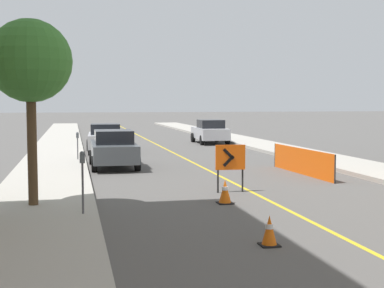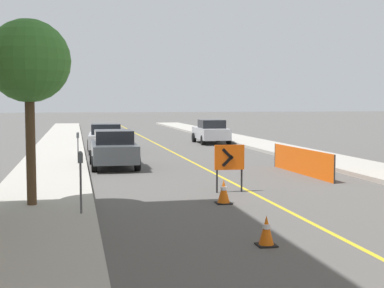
{
  "view_description": "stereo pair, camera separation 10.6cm",
  "coord_description": "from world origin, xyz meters",
  "px_view_note": "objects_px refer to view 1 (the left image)",
  "views": [
    {
      "loc": [
        -5.34,
        3.54,
        2.76
      ],
      "look_at": [
        -0.45,
        25.42,
        1.0
      ],
      "focal_mm": 50.0,
      "sensor_mm": 36.0,
      "label": 1
    },
    {
      "loc": [
        -5.24,
        3.52,
        2.76
      ],
      "look_at": [
        -0.45,
        25.42,
        1.0
      ],
      "focal_mm": 50.0,
      "sensor_mm": 36.0,
      "label": 2
    }
  ],
  "objects_px": {
    "parked_car_curb_near": "(113,149)",
    "parked_car_curb_mid": "(105,138)",
    "traffic_cone_fourth": "(225,192)",
    "parking_meter_far_curb": "(78,140)",
    "parked_car_curb_far": "(210,131)",
    "traffic_cone_third": "(269,231)",
    "street_tree_left_near": "(30,62)",
    "arrow_barricade_primary": "(230,159)",
    "parking_meter_near_curb": "(82,170)"
  },
  "relations": [
    {
      "from": "parked_car_curb_near",
      "to": "parked_car_curb_mid",
      "type": "xyz_separation_m",
      "value": [
        0.06,
        6.86,
        0.0
      ]
    },
    {
      "from": "traffic_cone_fourth",
      "to": "parking_meter_far_curb",
      "type": "distance_m",
      "value": 11.5
    },
    {
      "from": "parked_car_curb_near",
      "to": "parked_car_curb_far",
      "type": "xyz_separation_m",
      "value": [
        7.31,
        11.98,
        0.0
      ]
    },
    {
      "from": "parked_car_curb_far",
      "to": "parked_car_curb_mid",
      "type": "bearing_deg",
      "value": -142.62
    },
    {
      "from": "traffic_cone_third",
      "to": "street_tree_left_near",
      "type": "relative_size",
      "value": 0.13
    },
    {
      "from": "arrow_barricade_primary",
      "to": "parked_car_curb_far",
      "type": "xyz_separation_m",
      "value": [
        4.29,
        19.01,
        -0.21
      ]
    },
    {
      "from": "parked_car_curb_far",
      "to": "parking_meter_far_curb",
      "type": "relative_size",
      "value": 3.5
    },
    {
      "from": "parked_car_curb_mid",
      "to": "parking_meter_near_curb",
      "type": "height_order",
      "value": "parking_meter_near_curb"
    },
    {
      "from": "parked_car_curb_mid",
      "to": "street_tree_left_near",
      "type": "xyz_separation_m",
      "value": [
        -2.73,
        -15.55,
        2.94
      ]
    },
    {
      "from": "arrow_barricade_primary",
      "to": "parked_car_curb_near",
      "type": "height_order",
      "value": "parked_car_curb_near"
    },
    {
      "from": "arrow_barricade_primary",
      "to": "street_tree_left_near",
      "type": "height_order",
      "value": "street_tree_left_near"
    },
    {
      "from": "arrow_barricade_primary",
      "to": "parked_car_curb_far",
      "type": "distance_m",
      "value": 19.49
    },
    {
      "from": "parking_meter_far_curb",
      "to": "parking_meter_near_curb",
      "type": "bearing_deg",
      "value": -90.0
    },
    {
      "from": "parked_car_curb_near",
      "to": "street_tree_left_near",
      "type": "bearing_deg",
      "value": -106.58
    },
    {
      "from": "parked_car_curb_near",
      "to": "parking_meter_near_curb",
      "type": "distance_m",
      "value": 10.17
    },
    {
      "from": "arrow_barricade_primary",
      "to": "parked_car_curb_near",
      "type": "relative_size",
      "value": 0.34
    },
    {
      "from": "parking_meter_far_curb",
      "to": "parked_car_curb_far",
      "type": "bearing_deg",
      "value": 48.49
    },
    {
      "from": "traffic_cone_third",
      "to": "arrow_barricade_primary",
      "type": "bearing_deg",
      "value": 80.35
    },
    {
      "from": "traffic_cone_third",
      "to": "parked_car_curb_near",
      "type": "xyz_separation_m",
      "value": [
        -1.99,
        13.07,
        0.51
      ]
    },
    {
      "from": "street_tree_left_near",
      "to": "traffic_cone_third",
      "type": "bearing_deg",
      "value": -43.21
    },
    {
      "from": "traffic_cone_fourth",
      "to": "parking_meter_near_curb",
      "type": "xyz_separation_m",
      "value": [
        -3.82,
        -1.31,
        0.87
      ]
    },
    {
      "from": "arrow_barricade_primary",
      "to": "parking_meter_near_curb",
      "type": "distance_m",
      "value": 5.41
    },
    {
      "from": "traffic_cone_third",
      "to": "parked_car_curb_mid",
      "type": "height_order",
      "value": "parked_car_curb_mid"
    },
    {
      "from": "traffic_cone_third",
      "to": "parked_car_curb_far",
      "type": "relative_size",
      "value": 0.14
    },
    {
      "from": "arrow_barricade_primary",
      "to": "parked_car_curb_far",
      "type": "height_order",
      "value": "parked_car_curb_far"
    },
    {
      "from": "parked_car_curb_mid",
      "to": "parking_meter_far_curb",
      "type": "relative_size",
      "value": 3.52
    },
    {
      "from": "parking_meter_near_curb",
      "to": "parking_meter_far_curb",
      "type": "height_order",
      "value": "parking_meter_near_curb"
    },
    {
      "from": "parked_car_curb_mid",
      "to": "street_tree_left_near",
      "type": "relative_size",
      "value": 0.94
    },
    {
      "from": "parked_car_curb_far",
      "to": "street_tree_left_near",
      "type": "xyz_separation_m",
      "value": [
        -9.97,
        -20.67,
        2.94
      ]
    },
    {
      "from": "traffic_cone_fourth",
      "to": "parked_car_curb_mid",
      "type": "xyz_separation_m",
      "value": [
        -2.3,
        15.61,
        0.47
      ]
    },
    {
      "from": "parked_car_curb_mid",
      "to": "parked_car_curb_far",
      "type": "relative_size",
      "value": 1.0
    },
    {
      "from": "traffic_cone_third",
      "to": "parking_meter_near_curb",
      "type": "relative_size",
      "value": 0.41
    },
    {
      "from": "parked_car_curb_mid",
      "to": "parking_meter_far_curb",
      "type": "distance_m",
      "value": 5.03
    },
    {
      "from": "traffic_cone_fourth",
      "to": "street_tree_left_near",
      "type": "bearing_deg",
      "value": 179.32
    },
    {
      "from": "parked_car_curb_near",
      "to": "parked_car_curb_mid",
      "type": "height_order",
      "value": "same"
    },
    {
      "from": "parked_car_curb_far",
      "to": "parking_meter_far_curb",
      "type": "bearing_deg",
      "value": -129.39
    },
    {
      "from": "parked_car_curb_mid",
      "to": "parking_meter_far_curb",
      "type": "xyz_separation_m",
      "value": [
        -1.52,
        -4.78,
        0.25
      ]
    },
    {
      "from": "parked_car_curb_near",
      "to": "street_tree_left_near",
      "type": "xyz_separation_m",
      "value": [
        -2.67,
        -8.69,
        2.94
      ]
    },
    {
      "from": "parked_car_curb_far",
      "to": "parking_meter_near_curb",
      "type": "distance_m",
      "value": 23.72
    },
    {
      "from": "traffic_cone_third",
      "to": "traffic_cone_fourth",
      "type": "relative_size",
      "value": 0.9
    },
    {
      "from": "parking_meter_far_curb",
      "to": "street_tree_left_near",
      "type": "relative_size",
      "value": 0.27
    },
    {
      "from": "traffic_cone_third",
      "to": "parking_meter_far_curb",
      "type": "bearing_deg",
      "value": 102.85
    },
    {
      "from": "traffic_cone_third",
      "to": "parking_meter_near_curb",
      "type": "height_order",
      "value": "parking_meter_near_curb"
    },
    {
      "from": "arrow_barricade_primary",
      "to": "parked_car_curb_near",
      "type": "bearing_deg",
      "value": 116.04
    },
    {
      "from": "parked_car_curb_far",
      "to": "traffic_cone_third",
      "type": "bearing_deg",
      "value": -99.85
    },
    {
      "from": "arrow_barricade_primary",
      "to": "parking_meter_near_curb",
      "type": "relative_size",
      "value": 1.0
    },
    {
      "from": "arrow_barricade_primary",
      "to": "parked_car_curb_far",
      "type": "relative_size",
      "value": 0.33
    },
    {
      "from": "parking_meter_near_curb",
      "to": "street_tree_left_near",
      "type": "xyz_separation_m",
      "value": [
        -1.21,
        1.37,
        2.55
      ]
    },
    {
      "from": "arrow_barricade_primary",
      "to": "parked_car_curb_near",
      "type": "distance_m",
      "value": 7.66
    },
    {
      "from": "parking_meter_near_curb",
      "to": "parking_meter_far_curb",
      "type": "bearing_deg",
      "value": 90.0
    }
  ]
}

